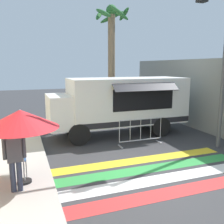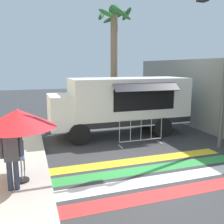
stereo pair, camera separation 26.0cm
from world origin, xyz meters
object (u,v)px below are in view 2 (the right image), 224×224
object	(u,v)px
folding_chair	(16,154)
barricade_front	(141,132)
traffic_signal_pole	(214,29)
vendor_person	(12,154)
palm_tree	(114,47)
patio_umbrella	(18,119)
food_truck	(119,103)

from	to	relation	value
folding_chair	barricade_front	distance (m)	4.98
traffic_signal_pole	vendor_person	size ratio (longest dim) A/B	4.10
traffic_signal_pole	palm_tree	world-z (taller)	traffic_signal_pole
traffic_signal_pole	folding_chair	xyz separation A→B (m)	(-6.84, -0.35, -3.77)
patio_umbrella	palm_tree	xyz separation A→B (m)	(5.06, 7.17, 2.35)
patio_umbrella	vendor_person	distance (m)	0.90
traffic_signal_pole	patio_umbrella	distance (m)	7.25
food_truck	barricade_front	bearing A→B (deg)	-78.87
barricade_front	folding_chair	bearing A→B (deg)	-160.37
food_truck	traffic_signal_pole	world-z (taller)	traffic_signal_pole
traffic_signal_pole	folding_chair	distance (m)	7.81
food_truck	patio_umbrella	size ratio (longest dim) A/B	3.24
folding_chair	barricade_front	size ratio (longest dim) A/B	0.49
traffic_signal_pole	folding_chair	world-z (taller)	traffic_signal_pole
food_truck	barricade_front	size ratio (longest dim) A/B	3.35
folding_chair	vendor_person	bearing A→B (deg)	-112.15
palm_tree	vendor_person	bearing A→B (deg)	-124.65
food_truck	barricade_front	distance (m)	2.01
food_truck	barricade_front	xyz separation A→B (m)	(0.34, -1.71, -0.99)
food_truck	folding_chair	bearing A→B (deg)	-142.14
patio_umbrella	food_truck	bearing A→B (deg)	43.70
barricade_front	food_truck	bearing A→B (deg)	101.13
food_truck	vendor_person	distance (m)	6.25
patio_umbrella	folding_chair	world-z (taller)	patio_umbrella
patio_umbrella	traffic_signal_pole	bearing A→B (deg)	8.35
folding_chair	palm_tree	bearing A→B (deg)	31.04
traffic_signal_pole	patio_umbrella	size ratio (longest dim) A/B	3.42
traffic_signal_pole	vendor_person	bearing A→B (deg)	-168.49
patio_umbrella	vendor_person	world-z (taller)	patio_umbrella
folding_chair	traffic_signal_pole	bearing A→B (deg)	-17.47
vendor_person	traffic_signal_pole	bearing A→B (deg)	16.92
folding_chair	patio_umbrella	bearing A→B (deg)	-96.91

